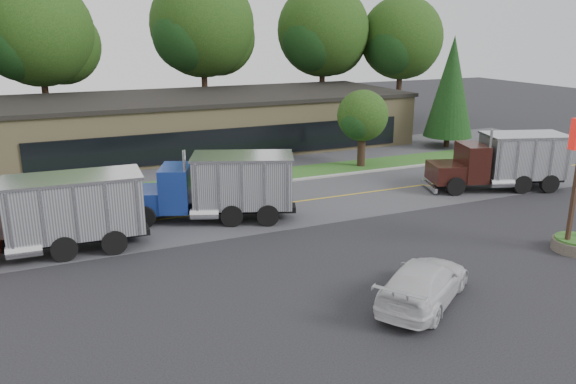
% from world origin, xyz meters
% --- Properties ---
extents(ground, '(140.00, 140.00, 0.00)m').
position_xyz_m(ground, '(0.00, 0.00, 0.00)').
color(ground, '#2E2E32').
rests_on(ground, ground).
extents(road, '(60.00, 8.00, 0.02)m').
position_xyz_m(road, '(0.00, 9.00, 0.00)').
color(road, '#535358').
rests_on(road, ground).
extents(center_line, '(60.00, 0.12, 0.01)m').
position_xyz_m(center_line, '(0.00, 9.00, 0.00)').
color(center_line, gold).
rests_on(center_line, ground).
extents(curb, '(60.00, 0.30, 0.12)m').
position_xyz_m(curb, '(0.00, 13.20, 0.00)').
color(curb, '#9E9E99').
rests_on(curb, ground).
extents(grass_verge, '(60.00, 3.40, 0.03)m').
position_xyz_m(grass_verge, '(0.00, 15.00, 0.00)').
color(grass_verge, '#2D6522').
rests_on(grass_verge, ground).
extents(far_parking, '(60.00, 7.00, 0.02)m').
position_xyz_m(far_parking, '(0.00, 20.00, 0.00)').
color(far_parking, '#535358').
rests_on(far_parking, ground).
extents(strip_mall, '(32.00, 12.00, 4.00)m').
position_xyz_m(strip_mall, '(2.00, 26.00, 2.00)').
color(strip_mall, '#9D8B60').
rests_on(strip_mall, ground).
extents(tree_far_b, '(9.59, 9.03, 13.68)m').
position_xyz_m(tree_far_b, '(-9.85, 34.11, 8.73)').
color(tree_far_b, '#382619').
rests_on(tree_far_b, ground).
extents(tree_far_c, '(10.21, 9.61, 14.56)m').
position_xyz_m(tree_far_c, '(4.16, 34.12, 9.29)').
color(tree_far_c, '#382619').
rests_on(tree_far_c, ground).
extents(tree_far_d, '(9.67, 9.10, 13.79)m').
position_xyz_m(tree_far_d, '(16.15, 33.12, 8.80)').
color(tree_far_d, '#382619').
rests_on(tree_far_d, ground).
extents(tree_far_e, '(8.89, 8.36, 12.67)m').
position_xyz_m(tree_far_e, '(24.14, 31.11, 8.09)').
color(tree_far_e, '#382619').
rests_on(tree_far_e, ground).
extents(evergreen_right, '(3.94, 3.94, 8.95)m').
position_xyz_m(evergreen_right, '(20.00, 18.00, 4.92)').
color(evergreen_right, '#382619').
rests_on(evergreen_right, ground).
extents(tree_verge, '(3.78, 3.56, 5.40)m').
position_xyz_m(tree_verge, '(10.06, 15.05, 3.43)').
color(tree_verge, '#382619').
rests_on(tree_verge, ground).
extents(dump_truck_red, '(9.90, 3.02, 3.36)m').
position_xyz_m(dump_truck_red, '(-10.92, 6.49, 1.81)').
color(dump_truck_red, black).
rests_on(dump_truck_red, ground).
extents(dump_truck_blue, '(8.82, 5.39, 3.36)m').
position_xyz_m(dump_truck_blue, '(-2.60, 7.88, 1.81)').
color(dump_truck_blue, black).
rests_on(dump_truck_blue, ground).
extents(dump_truck_maroon, '(8.49, 4.85, 3.36)m').
position_xyz_m(dump_truck_maroon, '(14.93, 6.43, 1.80)').
color(dump_truck_maroon, black).
rests_on(dump_truck_maroon, ground).
extents(rally_car, '(5.57, 4.77, 1.53)m').
position_xyz_m(rally_car, '(1.34, -3.81, 0.77)').
color(rally_car, silver).
rests_on(rally_car, ground).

